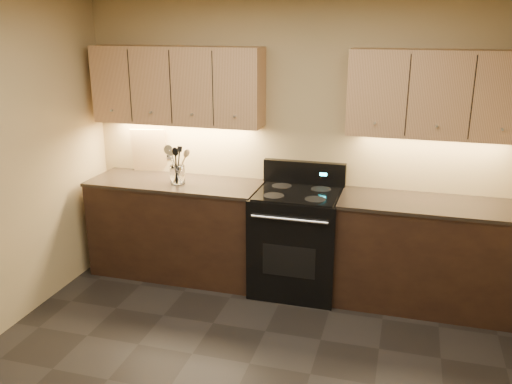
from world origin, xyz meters
TOP-DOWN VIEW (x-y plane):
  - wall_back at (0.00, 2.00)m, footprint 4.00×0.04m
  - counter_left at (-1.10, 1.70)m, footprint 1.62×0.62m
  - counter_right at (1.18, 1.70)m, footprint 1.46×0.62m
  - stove at (0.08, 1.68)m, footprint 0.76×0.68m
  - upper_cab_left at (-1.10, 1.85)m, footprint 1.60×0.30m
  - upper_cab_right at (1.18, 1.85)m, footprint 1.44×0.30m
  - outlet_plate at (-1.30, 1.99)m, footprint 0.08×0.01m
  - utensil_crock at (-1.05, 1.65)m, footprint 0.14×0.14m
  - cutting_board at (-1.48, 1.96)m, footprint 0.36×0.15m
  - wooden_spoon at (-1.08, 1.65)m, footprint 0.19×0.12m
  - black_spoon at (-1.06, 1.66)m, footprint 0.11×0.17m
  - black_turner at (-1.05, 1.63)m, footprint 0.11×0.17m
  - steel_spatula at (-1.02, 1.65)m, footprint 0.16×0.14m
  - steel_skimmer at (-1.02, 1.63)m, footprint 0.21×0.14m

SIDE VIEW (x-z plane):
  - counter_left at x=-1.10m, z-range 0.00..0.93m
  - counter_right at x=1.18m, z-range 0.00..0.93m
  - stove at x=0.08m, z-range -0.09..1.05m
  - utensil_crock at x=-1.05m, z-range 0.92..1.09m
  - wooden_spoon at x=-1.08m, z-range 0.95..1.27m
  - steel_spatula at x=-1.02m, z-range 0.94..1.28m
  - steel_skimmer at x=-1.02m, z-range 0.94..1.29m
  - black_turner at x=-1.05m, z-range 0.94..1.30m
  - outlet_plate at x=-1.30m, z-range 1.06..1.18m
  - black_spoon at x=-1.06m, z-range 0.94..1.31m
  - cutting_board at x=-1.48m, z-range 0.93..1.36m
  - wall_back at x=0.00m, z-range 0.00..2.60m
  - upper_cab_left at x=-1.10m, z-range 1.45..2.15m
  - upper_cab_right at x=1.18m, z-range 1.45..2.15m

